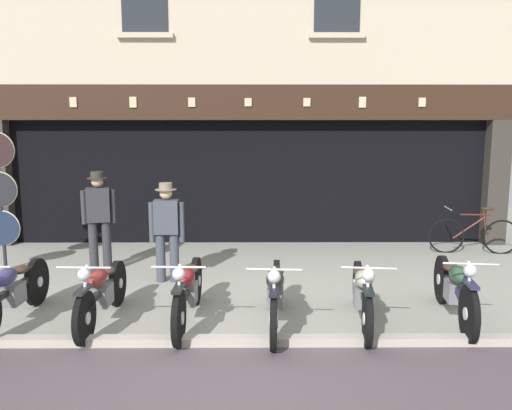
{
  "coord_description": "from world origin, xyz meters",
  "views": [
    {
      "loc": [
        0.1,
        -5.51,
        2.5
      ],
      "look_at": [
        0.14,
        2.59,
        1.24
      ],
      "focal_mm": 36.12,
      "sensor_mm": 36.0,
      "label": 1
    }
  ],
  "objects_px": {
    "advert_board_near": "(357,164)",
    "advert_board_far": "(404,167)",
    "motorcycle_center_right": "(362,293)",
    "tyre_sign_pole": "(0,191)",
    "salesman_left": "(99,217)",
    "shopkeeper_center": "(167,228)",
    "motorcycle_center_left": "(188,290)",
    "motorcycle_far_left": "(12,291)",
    "leaning_bicycle": "(474,235)",
    "motorcycle_left": "(102,292)",
    "motorcycle_right": "(455,288)",
    "motorcycle_center": "(275,293)"
  },
  "relations": [
    {
      "from": "tyre_sign_pole",
      "to": "leaning_bicycle",
      "type": "height_order",
      "value": "tyre_sign_pole"
    },
    {
      "from": "motorcycle_center_left",
      "to": "salesman_left",
      "type": "xyz_separation_m",
      "value": [
        -1.78,
        2.31,
        0.53
      ]
    },
    {
      "from": "tyre_sign_pole",
      "to": "leaning_bicycle",
      "type": "distance_m",
      "value": 8.8
    },
    {
      "from": "shopkeeper_center",
      "to": "tyre_sign_pole",
      "type": "xyz_separation_m",
      "value": [
        -2.95,
        0.68,
        0.5
      ]
    },
    {
      "from": "motorcycle_center_left",
      "to": "motorcycle_center_right",
      "type": "distance_m",
      "value": 2.2
    },
    {
      "from": "motorcycle_center_left",
      "to": "shopkeeper_center",
      "type": "height_order",
      "value": "shopkeeper_center"
    },
    {
      "from": "motorcycle_center_left",
      "to": "motorcycle_right",
      "type": "xyz_separation_m",
      "value": [
        3.41,
        0.06,
        0.0
      ]
    },
    {
      "from": "shopkeeper_center",
      "to": "motorcycle_left",
      "type": "bearing_deg",
      "value": 72.41
    },
    {
      "from": "motorcycle_right",
      "to": "motorcycle_center_left",
      "type": "bearing_deg",
      "value": 8.42
    },
    {
      "from": "motorcycle_far_left",
      "to": "tyre_sign_pole",
      "type": "bearing_deg",
      "value": -61.27
    },
    {
      "from": "motorcycle_center_right",
      "to": "motorcycle_right",
      "type": "bearing_deg",
      "value": -167.22
    },
    {
      "from": "motorcycle_left",
      "to": "motorcycle_center",
      "type": "bearing_deg",
      "value": 178.68
    },
    {
      "from": "motorcycle_center_left",
      "to": "motorcycle_center_right",
      "type": "xyz_separation_m",
      "value": [
        2.19,
        -0.07,
        -0.01
      ]
    },
    {
      "from": "leaning_bicycle",
      "to": "motorcycle_center_right",
      "type": "bearing_deg",
      "value": 146.36
    },
    {
      "from": "tyre_sign_pole",
      "to": "advert_board_far",
      "type": "height_order",
      "value": "tyre_sign_pole"
    },
    {
      "from": "motorcycle_center_left",
      "to": "motorcycle_center_right",
      "type": "height_order",
      "value": "motorcycle_center_left"
    },
    {
      "from": "motorcycle_left",
      "to": "motorcycle_right",
      "type": "xyz_separation_m",
      "value": [
        4.5,
        0.07,
        0.02
      ]
    },
    {
      "from": "motorcycle_center_left",
      "to": "advert_board_near",
      "type": "xyz_separation_m",
      "value": [
        3.04,
        4.65,
        1.26
      ]
    },
    {
      "from": "motorcycle_left",
      "to": "leaning_bicycle",
      "type": "xyz_separation_m",
      "value": [
        6.26,
        3.6,
        -0.05
      ]
    },
    {
      "from": "salesman_left",
      "to": "motorcycle_far_left",
      "type": "bearing_deg",
      "value": 67.1
    },
    {
      "from": "salesman_left",
      "to": "shopkeeper_center",
      "type": "xyz_separation_m",
      "value": [
        1.23,
        -0.54,
        -0.08
      ]
    },
    {
      "from": "motorcycle_center",
      "to": "advert_board_far",
      "type": "relative_size",
      "value": 1.84
    },
    {
      "from": "advert_board_far",
      "to": "advert_board_near",
      "type": "bearing_deg",
      "value": -180.0
    },
    {
      "from": "tyre_sign_pole",
      "to": "advert_board_near",
      "type": "bearing_deg",
      "value": 18.58
    },
    {
      "from": "tyre_sign_pole",
      "to": "motorcycle_center",
      "type": "bearing_deg",
      "value": -29.23
    },
    {
      "from": "advert_board_near",
      "to": "motorcycle_center_right",
      "type": "bearing_deg",
      "value": -100.14
    },
    {
      "from": "motorcycle_center",
      "to": "leaning_bicycle",
      "type": "relative_size",
      "value": 1.17
    },
    {
      "from": "motorcycle_center",
      "to": "motorcycle_right",
      "type": "height_order",
      "value": "motorcycle_right"
    },
    {
      "from": "shopkeeper_center",
      "to": "advert_board_far",
      "type": "relative_size",
      "value": 1.44
    },
    {
      "from": "salesman_left",
      "to": "advert_board_near",
      "type": "height_order",
      "value": "advert_board_near"
    },
    {
      "from": "motorcycle_center_left",
      "to": "tyre_sign_pole",
      "type": "relative_size",
      "value": 0.87
    },
    {
      "from": "motorcycle_far_left",
      "to": "advert_board_near",
      "type": "distance_m",
      "value": 7.13
    },
    {
      "from": "leaning_bicycle",
      "to": "advert_board_far",
      "type": "bearing_deg",
      "value": 52.37
    },
    {
      "from": "salesman_left",
      "to": "shopkeeper_center",
      "type": "height_order",
      "value": "salesman_left"
    },
    {
      "from": "motorcycle_center",
      "to": "advert_board_near",
      "type": "height_order",
      "value": "advert_board_near"
    },
    {
      "from": "salesman_left",
      "to": "advert_board_near",
      "type": "xyz_separation_m",
      "value": [
        4.82,
        2.34,
        0.73
      ]
    },
    {
      "from": "shopkeeper_center",
      "to": "tyre_sign_pole",
      "type": "bearing_deg",
      "value": -13.78
    },
    {
      "from": "motorcycle_center",
      "to": "motorcycle_right",
      "type": "distance_m",
      "value": 2.32
    },
    {
      "from": "motorcycle_center_right",
      "to": "tyre_sign_pole",
      "type": "bearing_deg",
      "value": -17.49
    },
    {
      "from": "salesman_left",
      "to": "tyre_sign_pole",
      "type": "height_order",
      "value": "tyre_sign_pole"
    },
    {
      "from": "motorcycle_left",
      "to": "tyre_sign_pole",
      "type": "xyz_separation_m",
      "value": [
        -2.41,
        2.46,
        0.97
      ]
    },
    {
      "from": "motorcycle_far_left",
      "to": "motorcycle_left",
      "type": "xyz_separation_m",
      "value": [
        1.13,
        -0.01,
        -0.01
      ]
    },
    {
      "from": "shopkeeper_center",
      "to": "advert_board_near",
      "type": "relative_size",
      "value": 1.46
    },
    {
      "from": "motorcycle_center_right",
      "to": "advert_board_far",
      "type": "height_order",
      "value": "advert_board_far"
    },
    {
      "from": "motorcycle_left",
      "to": "shopkeeper_center",
      "type": "relative_size",
      "value": 1.22
    },
    {
      "from": "motorcycle_right",
      "to": "motorcycle_left",
      "type": "bearing_deg",
      "value": 8.28
    },
    {
      "from": "motorcycle_center_left",
      "to": "advert_board_near",
      "type": "height_order",
      "value": "advert_board_near"
    },
    {
      "from": "advert_board_near",
      "to": "advert_board_far",
      "type": "xyz_separation_m",
      "value": [
        0.99,
        0.0,
        -0.07
      ]
    },
    {
      "from": "shopkeeper_center",
      "to": "motorcycle_center_left",
      "type": "bearing_deg",
      "value": 106.51
    },
    {
      "from": "motorcycle_right",
      "to": "salesman_left",
      "type": "distance_m",
      "value": 5.68
    }
  ]
}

